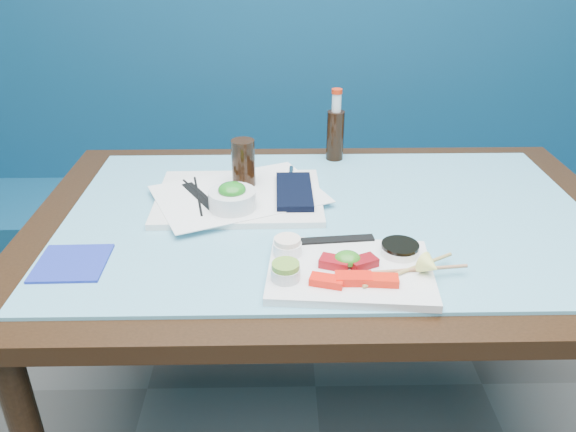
{
  "coord_description": "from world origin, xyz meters",
  "views": [
    {
      "loc": [
        -0.12,
        0.28,
        1.36
      ],
      "look_at": [
        -0.1,
        1.36,
        0.8
      ],
      "focal_mm": 35.0,
      "sensor_mm": 36.0,
      "label": 1
    }
  ],
  "objects_px": {
    "cola_bottle_body": "(335,136)",
    "blue_napkin": "(72,263)",
    "sashimi_plate": "(350,271)",
    "seaweed_bowl": "(232,200)",
    "serving_tray": "(239,197)",
    "booth_bench": "(308,202)",
    "cola_glass": "(243,163)",
    "dining_table": "(327,247)"
  },
  "relations": [
    {
      "from": "cola_bottle_body",
      "to": "blue_napkin",
      "type": "bearing_deg",
      "value": -136.11
    },
    {
      "from": "sashimi_plate",
      "to": "seaweed_bowl",
      "type": "distance_m",
      "value": 0.36
    },
    {
      "from": "sashimi_plate",
      "to": "blue_napkin",
      "type": "bearing_deg",
      "value": 179.93
    },
    {
      "from": "serving_tray",
      "to": "blue_napkin",
      "type": "xyz_separation_m",
      "value": [
        -0.32,
        -0.29,
        -0.0
      ]
    },
    {
      "from": "booth_bench",
      "to": "cola_glass",
      "type": "relative_size",
      "value": 25.02
    },
    {
      "from": "dining_table",
      "to": "seaweed_bowl",
      "type": "bearing_deg",
      "value": 179.46
    },
    {
      "from": "serving_tray",
      "to": "cola_glass",
      "type": "distance_m",
      "value": 0.09
    },
    {
      "from": "blue_napkin",
      "to": "cola_bottle_body",
      "type": "bearing_deg",
      "value": 43.89
    },
    {
      "from": "serving_tray",
      "to": "blue_napkin",
      "type": "height_order",
      "value": "serving_tray"
    },
    {
      "from": "booth_bench",
      "to": "sashimi_plate",
      "type": "bearing_deg",
      "value": -88.97
    },
    {
      "from": "dining_table",
      "to": "blue_napkin",
      "type": "height_order",
      "value": "blue_napkin"
    },
    {
      "from": "cola_glass",
      "to": "serving_tray",
      "type": "bearing_deg",
      "value": -100.3
    },
    {
      "from": "cola_bottle_body",
      "to": "dining_table",
      "type": "bearing_deg",
      "value": -97.47
    },
    {
      "from": "cola_bottle_body",
      "to": "cola_glass",
      "type": "bearing_deg",
      "value": -139.41
    },
    {
      "from": "seaweed_bowl",
      "to": "booth_bench",
      "type": "bearing_deg",
      "value": 75.04
    },
    {
      "from": "dining_table",
      "to": "blue_napkin",
      "type": "xyz_separation_m",
      "value": [
        -0.53,
        -0.21,
        0.09
      ]
    },
    {
      "from": "seaweed_bowl",
      "to": "cola_glass",
      "type": "relative_size",
      "value": 0.92
    },
    {
      "from": "dining_table",
      "to": "seaweed_bowl",
      "type": "xyz_separation_m",
      "value": [
        -0.22,
        0.0,
        0.13
      ]
    },
    {
      "from": "seaweed_bowl",
      "to": "cola_bottle_body",
      "type": "distance_m",
      "value": 0.44
    },
    {
      "from": "cola_bottle_body",
      "to": "blue_napkin",
      "type": "distance_m",
      "value": 0.8
    },
    {
      "from": "cola_glass",
      "to": "dining_table",
      "type": "bearing_deg",
      "value": -32.96
    },
    {
      "from": "sashimi_plate",
      "to": "cola_bottle_body",
      "type": "distance_m",
      "value": 0.61
    },
    {
      "from": "booth_bench",
      "to": "dining_table",
      "type": "relative_size",
      "value": 2.14
    },
    {
      "from": "blue_napkin",
      "to": "booth_bench",
      "type": "bearing_deg",
      "value": 63.13
    },
    {
      "from": "serving_tray",
      "to": "seaweed_bowl",
      "type": "xyz_separation_m",
      "value": [
        -0.01,
        -0.07,
        0.03
      ]
    },
    {
      "from": "cola_glass",
      "to": "blue_napkin",
      "type": "distance_m",
      "value": 0.48
    },
    {
      "from": "sashimi_plate",
      "to": "cola_glass",
      "type": "distance_m",
      "value": 0.45
    },
    {
      "from": "booth_bench",
      "to": "serving_tray",
      "type": "height_order",
      "value": "booth_bench"
    },
    {
      "from": "booth_bench",
      "to": "dining_table",
      "type": "distance_m",
      "value": 0.89
    },
    {
      "from": "seaweed_bowl",
      "to": "cola_bottle_body",
      "type": "bearing_deg",
      "value": 51.92
    },
    {
      "from": "booth_bench",
      "to": "dining_table",
      "type": "height_order",
      "value": "booth_bench"
    },
    {
      "from": "seaweed_bowl",
      "to": "cola_glass",
      "type": "xyz_separation_m",
      "value": [
        0.02,
        0.13,
        0.04
      ]
    },
    {
      "from": "seaweed_bowl",
      "to": "serving_tray",
      "type": "bearing_deg",
      "value": 82.41
    },
    {
      "from": "dining_table",
      "to": "serving_tray",
      "type": "height_order",
      "value": "serving_tray"
    },
    {
      "from": "booth_bench",
      "to": "cola_bottle_body",
      "type": "distance_m",
      "value": 0.67
    },
    {
      "from": "seaweed_bowl",
      "to": "dining_table",
      "type": "bearing_deg",
      "value": -0.54
    },
    {
      "from": "booth_bench",
      "to": "blue_napkin",
      "type": "distance_m",
      "value": 1.24
    },
    {
      "from": "booth_bench",
      "to": "cola_bottle_body",
      "type": "bearing_deg",
      "value": -84.76
    },
    {
      "from": "dining_table",
      "to": "seaweed_bowl",
      "type": "height_order",
      "value": "seaweed_bowl"
    },
    {
      "from": "dining_table",
      "to": "serving_tray",
      "type": "xyz_separation_m",
      "value": [
        -0.21,
        0.08,
        0.1
      ]
    },
    {
      "from": "booth_bench",
      "to": "cola_glass",
      "type": "distance_m",
      "value": 0.87
    },
    {
      "from": "sashimi_plate",
      "to": "serving_tray",
      "type": "xyz_separation_m",
      "value": [
        -0.23,
        0.33,
        -0.0
      ]
    }
  ]
}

